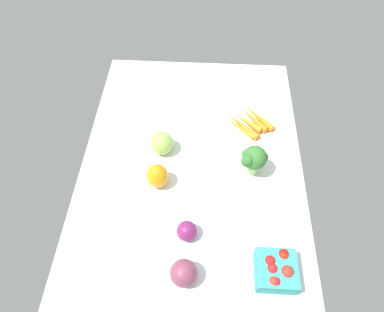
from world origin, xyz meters
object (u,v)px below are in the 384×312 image
Objects in this scene: berry_basket at (276,270)px; bell_pepper_orange at (157,176)px; carrot_bunch at (249,122)px; red_onion_center at (187,231)px; broccoli_head at (253,159)px; heirloom_tomato_green at (162,143)px; red_onion_near_basket at (184,273)px.

bell_pepper_orange is (-27.91, -35.99, 1.15)cm from berry_basket.
red_onion_center is at bearing -23.86° from carrot_bunch.
bell_pepper_orange is (6.08, -30.74, -3.39)cm from broccoli_head.
heirloom_tomato_green is 1.06× the size of red_onion_near_basket.
carrot_bunch is at bearing 179.19° from broccoli_head.
heirloom_tomato_green is 0.42× the size of carrot_bunch.
red_onion_near_basket is (58.27, -20.25, 2.48)cm from carrot_bunch.
berry_basket is 1.83× the size of red_onion_center.
berry_basket is at bearing 8.79° from broccoli_head.
bell_pepper_orange is at bearing -148.74° from red_onion_center.
carrot_bunch is 2.51× the size of red_onion_near_basket.
berry_basket is (34.00, 5.26, -4.55)cm from broccoli_head.
carrot_bunch is at bearing 131.87° from bell_pepper_orange.
broccoli_head is (7.60, 30.74, 3.66)cm from heirloom_tomato_green.
broccoli_head is 1.39× the size of bell_pepper_orange.
broccoli_head is at bearing 151.37° from red_onion_near_basket.
berry_basket is at bearing 68.21° from red_onion_center.
broccoli_head is 1.08× the size of berry_basket.
red_onion_near_basket is (2.52, -25.19, 0.64)cm from berry_basket.
red_onion_near_basket is 0.88× the size of bell_pepper_orange.
berry_basket is 27.09cm from red_onion_center.
broccoli_head is 31.52cm from bell_pepper_orange.
bell_pepper_orange reaches higher than heirloom_tomato_green.
broccoli_head is 1.58× the size of red_onion_near_basket.
red_onion_center is (31.54, 10.84, -1.02)cm from heirloom_tomato_green.
heirloom_tomato_green reaches higher than red_onion_center.
heirloom_tomato_green reaches higher than red_onion_near_basket.
berry_basket is 45.56cm from bell_pepper_orange.
red_onion_near_basket is at bearing 13.76° from heirloom_tomato_green.
bell_pepper_orange is (13.68, 0.00, 0.27)cm from heirloom_tomato_green.
red_onion_center is 0.70× the size of bell_pepper_orange.
red_onion_near_basket is at bearing -0.18° from red_onion_center.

